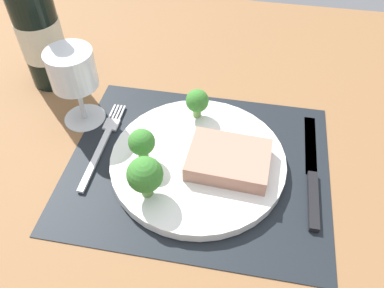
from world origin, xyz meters
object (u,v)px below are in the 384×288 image
at_px(plate, 198,161).
at_px(wine_bottle, 39,31).
at_px(fork, 103,143).
at_px(steak, 229,160).
at_px(wine_glass, 73,73).
at_px(knife, 312,176).

relative_size(plate, wine_bottle, 0.95).
bearing_deg(fork, steak, -8.98).
xyz_separation_m(steak, wine_glass, (-0.26, 0.08, 0.06)).
distance_m(knife, wine_glass, 0.40).
bearing_deg(steak, knife, 5.61).
relative_size(plate, fork, 1.40).
xyz_separation_m(plate, wine_glass, (-0.21, 0.07, 0.09)).
relative_size(fork, wine_glass, 1.41).
distance_m(fork, wine_glass, 0.12).
xyz_separation_m(plate, wine_bottle, (-0.31, 0.16, 0.09)).
height_order(plate, steak, steak).
bearing_deg(plate, fork, 174.91).
height_order(knife, wine_glass, wine_glass).
xyz_separation_m(plate, knife, (0.17, 0.01, -0.00)).
bearing_deg(steak, plate, 171.37).
relative_size(steak, knife, 0.52).
bearing_deg(wine_glass, plate, -18.35).
height_order(steak, knife, steak).
relative_size(fork, wine_bottle, 0.68).
height_order(fork, knife, knife).
xyz_separation_m(fork, wine_glass, (-0.05, 0.06, 0.09)).
distance_m(plate, knife, 0.17).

